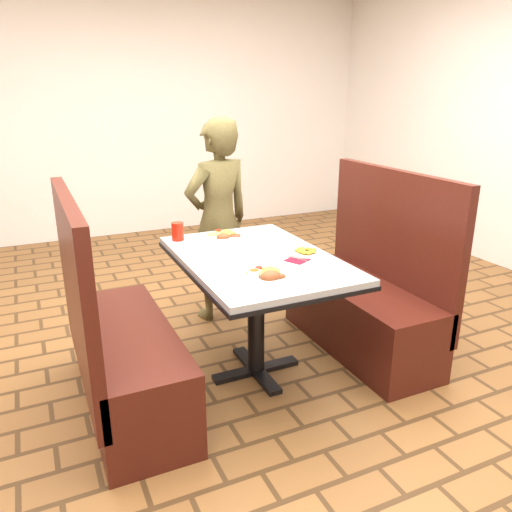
# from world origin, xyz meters

# --- Properties ---
(room) EXTENTS (7.00, 7.04, 2.82)m
(room) POSITION_xyz_m (0.00, 0.00, 1.91)
(room) COLOR brown
(room) RESTS_ON ground
(dining_table) EXTENTS (0.81, 1.21, 0.75)m
(dining_table) POSITION_xyz_m (0.00, 0.00, 0.65)
(dining_table) COLOR #A9ACAE
(dining_table) RESTS_ON ground
(booth_bench_left) EXTENTS (0.47, 1.20, 1.17)m
(booth_bench_left) POSITION_xyz_m (-0.80, 0.00, 0.33)
(booth_bench_left) COLOR #491910
(booth_bench_left) RESTS_ON ground
(booth_bench_right) EXTENTS (0.47, 1.20, 1.17)m
(booth_bench_right) POSITION_xyz_m (0.80, 0.00, 0.33)
(booth_bench_right) COLOR #491910
(booth_bench_right) RESTS_ON ground
(diner_person) EXTENTS (0.60, 0.47, 1.47)m
(diner_person) POSITION_xyz_m (0.10, 0.88, 0.74)
(diner_person) COLOR brown
(diner_person) RESTS_ON ground
(near_dinner_plate) EXTENTS (0.25, 0.25, 0.08)m
(near_dinner_plate) POSITION_xyz_m (-0.09, -0.33, 0.78)
(near_dinner_plate) COLOR white
(near_dinner_plate) RESTS_ON dining_table
(far_dinner_plate) EXTENTS (0.26, 0.26, 0.07)m
(far_dinner_plate) POSITION_xyz_m (-0.03, 0.42, 0.77)
(far_dinner_plate) COLOR white
(far_dinner_plate) RESTS_ON dining_table
(plantain_plate) EXTENTS (0.20, 0.20, 0.03)m
(plantain_plate) POSITION_xyz_m (0.27, -0.09, 0.76)
(plantain_plate) COLOR white
(plantain_plate) RESTS_ON dining_table
(maroon_napkin) EXTENTS (0.15, 0.15, 0.00)m
(maroon_napkin) POSITION_xyz_m (0.17, -0.16, 0.75)
(maroon_napkin) COLOR #5D0E1D
(maroon_napkin) RESTS_ON dining_table
(spoon_utensil) EXTENTS (0.06, 0.12, 0.00)m
(spoon_utensil) POSITION_xyz_m (0.18, -0.15, 0.75)
(spoon_utensil) COLOR silver
(spoon_utensil) RESTS_ON dining_table
(red_tumbler) EXTENTS (0.07, 0.07, 0.11)m
(red_tumbler) POSITION_xyz_m (-0.31, 0.49, 0.81)
(red_tumbler) COLOR red
(red_tumbler) RESTS_ON dining_table
(paper_napkin) EXTENTS (0.22, 0.19, 0.01)m
(paper_napkin) POSITION_xyz_m (0.26, -0.47, 0.76)
(paper_napkin) COLOR white
(paper_napkin) RESTS_ON dining_table
(knife_utensil) EXTENTS (0.02, 0.19, 0.00)m
(knife_utensil) POSITION_xyz_m (-0.10, -0.34, 0.76)
(knife_utensil) COLOR #B8B8BC
(knife_utensil) RESTS_ON dining_table
(fork_utensil) EXTENTS (0.06, 0.15, 0.00)m
(fork_utensil) POSITION_xyz_m (-0.08, -0.36, 0.76)
(fork_utensil) COLOR silver
(fork_utensil) RESTS_ON dining_table
(lettuce_shreds) EXTENTS (0.28, 0.32, 0.00)m
(lettuce_shreds) POSITION_xyz_m (0.04, 0.06, 0.75)
(lettuce_shreds) COLOR #7FAE45
(lettuce_shreds) RESTS_ON dining_table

